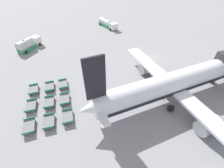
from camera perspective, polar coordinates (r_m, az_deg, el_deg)
ground_plane at (r=41.12m, az=13.39°, el=9.41°), size 500.00×500.00×0.00m
airplane at (r=29.20m, az=23.37°, el=0.66°), size 29.86×36.42×12.12m
fuel_tanker_primary at (r=49.92m, az=-29.44°, el=12.82°), size 6.69×6.96×3.29m
fuel_tanker_secondary at (r=60.57m, az=-1.91°, el=22.01°), size 9.50×4.54×2.84m
baggage_dolly_row_near_col_a at (r=33.53m, az=-27.72°, el=-1.91°), size 3.53×1.96×0.92m
baggage_dolly_row_near_col_b at (r=30.37m, az=-28.50°, el=-7.33°), size 3.57×2.16×0.92m
baggage_dolly_row_near_col_c at (r=27.47m, az=-29.08°, el=-13.94°), size 3.54×2.00×0.92m
baggage_dolly_row_mid_a_col_a at (r=32.84m, az=-22.69°, el=-1.00°), size 3.55×2.05×0.92m
baggage_dolly_row_mid_a_col_b at (r=29.60m, az=-22.84°, el=-6.47°), size 3.57×2.16×0.92m
baggage_dolly_row_mid_a_col_c at (r=26.73m, az=-22.92°, el=-13.03°), size 3.56×2.11×0.92m
baggage_dolly_row_mid_b_col_a at (r=32.49m, az=-18.12°, el=-0.13°), size 3.54×2.00×0.92m
baggage_dolly_row_mid_b_col_b at (r=29.20m, az=-17.59°, el=-5.52°), size 3.56×2.11×0.92m
baggage_dolly_row_mid_b_col_c at (r=26.35m, az=-16.56°, el=-11.82°), size 3.56×2.11×0.92m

